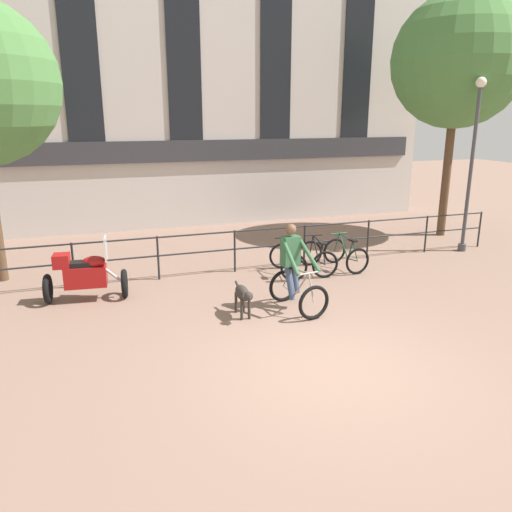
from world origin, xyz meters
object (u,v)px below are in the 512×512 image
(parked_bicycle_mid_right, at_px, (346,255))
(parked_bicycle_near_lamp, at_px, (288,260))
(dog, at_px, (243,295))
(parked_bicycle_mid_left, at_px, (317,258))
(parked_motorcycle, at_px, (85,275))
(street_lamp, at_px, (472,157))
(cyclist_with_bike, at_px, (295,272))

(parked_bicycle_mid_right, bearing_deg, parked_bicycle_near_lamp, -3.85)
(dog, relative_size, parked_bicycle_mid_left, 0.86)
(parked_motorcycle, bearing_deg, parked_bicycle_mid_right, -81.59)
(dog, relative_size, street_lamp, 0.21)
(dog, height_order, street_lamp, street_lamp)
(parked_bicycle_mid_right, height_order, street_lamp, street_lamp)
(parked_motorcycle, bearing_deg, cyclist_with_bike, -108.47)
(parked_bicycle_mid_left, bearing_deg, cyclist_with_bike, 58.98)
(cyclist_with_bike, relative_size, parked_motorcycle, 0.99)
(cyclist_with_bike, distance_m, parked_bicycle_mid_right, 3.11)
(dog, bearing_deg, street_lamp, 20.34)
(dog, distance_m, parked_bicycle_near_lamp, 2.83)
(dog, height_order, parked_bicycle_mid_left, parked_bicycle_mid_left)
(parked_bicycle_mid_left, distance_m, parked_bicycle_mid_right, 0.79)
(parked_motorcycle, bearing_deg, parked_bicycle_mid_left, -81.27)
(cyclist_with_bike, xyz_separation_m, parked_bicycle_near_lamp, (0.71, 2.05, -0.41))
(dog, bearing_deg, cyclist_with_bike, 6.67)
(parked_bicycle_mid_right, bearing_deg, parked_bicycle_mid_left, -3.85)
(cyclist_with_bike, height_order, parked_bicycle_mid_right, cyclist_with_bike)
(parked_bicycle_mid_left, height_order, street_lamp, street_lamp)
(parked_bicycle_near_lamp, bearing_deg, cyclist_with_bike, 77.04)
(cyclist_with_bike, relative_size, parked_bicycle_near_lamp, 1.45)
(cyclist_with_bike, relative_size, street_lamp, 0.36)
(street_lamp, bearing_deg, parked_bicycle_near_lamp, -175.53)
(cyclist_with_bike, distance_m, street_lamp, 7.04)
(dog, relative_size, parked_bicycle_mid_right, 0.87)
(parked_bicycle_mid_left, bearing_deg, parked_motorcycle, 7.75)
(parked_motorcycle, height_order, street_lamp, street_lamp)
(dog, xyz_separation_m, parked_bicycle_mid_right, (3.41, 2.16, -0.09))
(cyclist_with_bike, xyz_separation_m, street_lamp, (6.31, 2.49, 1.88))
(parked_motorcycle, relative_size, street_lamp, 0.36)
(cyclist_with_bike, xyz_separation_m, parked_bicycle_mid_right, (2.30, 2.05, -0.41))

